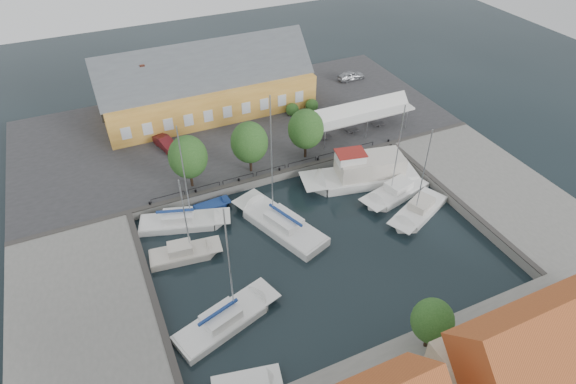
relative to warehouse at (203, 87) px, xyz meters
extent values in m
plane|color=black|center=(2.60, -28.36, -4.43)|extent=(140.00, 140.00, 0.00)
cube|color=#2D2D30|center=(2.60, -5.36, -3.93)|extent=(56.00, 26.00, 1.00)
cube|color=slate|center=(-19.40, -30.36, -3.93)|extent=(12.00, 24.00, 1.00)
cube|color=slate|center=(24.60, -30.36, -3.93)|extent=(12.00, 24.00, 1.00)
cube|color=#383533|center=(2.60, -18.06, -3.37)|extent=(56.00, 0.60, 0.12)
cube|color=#383533|center=(-13.70, -30.36, -3.37)|extent=(0.60, 24.00, 0.12)
cube|color=#383533|center=(18.90, -30.36, -3.37)|extent=(0.60, 24.00, 0.12)
cylinder|color=black|center=(-11.40, -17.76, -3.23)|extent=(0.24, 0.24, 0.40)
cylinder|color=black|center=(-6.40, -17.76, -3.23)|extent=(0.24, 0.24, 0.40)
cylinder|color=black|center=(-1.40, -17.76, -3.23)|extent=(0.24, 0.24, 0.40)
cylinder|color=black|center=(3.60, -17.76, -3.23)|extent=(0.24, 0.24, 0.40)
cylinder|color=black|center=(8.60, -17.76, -3.23)|extent=(0.24, 0.24, 0.40)
cylinder|color=black|center=(13.60, -17.76, -3.23)|extent=(0.24, 0.24, 0.40)
cylinder|color=black|center=(18.60, -17.76, -3.23)|extent=(0.24, 0.24, 0.40)
cube|color=gold|center=(0.60, -0.36, -1.18)|extent=(28.00, 10.00, 4.50)
cube|color=#474C51|center=(0.60, -0.36, 2.32)|extent=(28.56, 7.60, 7.60)
cube|color=gold|center=(-9.40, 5.64, -1.68)|extent=(6.00, 6.00, 3.50)
cube|color=brown|center=(-7.40, -0.36, 4.17)|extent=(0.60, 0.60, 1.20)
cube|color=silver|center=(16.60, -13.86, -0.73)|extent=(14.00, 4.00, 0.25)
cylinder|color=silver|center=(10.60, -15.66, -2.08)|extent=(0.10, 0.10, 2.70)
cylinder|color=silver|center=(10.60, -12.06, -2.08)|extent=(0.10, 0.10, 2.70)
cylinder|color=silver|center=(16.60, -15.66, -2.08)|extent=(0.10, 0.10, 2.70)
cylinder|color=silver|center=(16.60, -12.06, -2.08)|extent=(0.10, 0.10, 2.70)
cylinder|color=silver|center=(22.60, -15.66, -2.08)|extent=(0.10, 0.10, 2.70)
cylinder|color=silver|center=(22.60, -12.06, -2.08)|extent=(0.10, 0.10, 2.70)
cylinder|color=black|center=(-6.40, -16.36, -2.38)|extent=(0.30, 0.30, 2.10)
ellipsoid|color=#1C491A|center=(-6.40, -16.36, 0.46)|extent=(4.20, 4.20, 4.83)
cylinder|color=black|center=(0.60, -16.36, -2.38)|extent=(0.30, 0.30, 2.10)
ellipsoid|color=#1C491A|center=(0.60, -16.36, 0.46)|extent=(4.20, 4.20, 4.83)
cylinder|color=black|center=(7.60, -16.36, -2.38)|extent=(0.30, 0.30, 2.10)
ellipsoid|color=#1C491A|center=(7.60, -16.36, 0.46)|extent=(4.20, 4.20, 4.83)
imported|color=#A4A6AC|center=(23.49, -0.02, -2.70)|extent=(4.32, 1.81, 1.46)
imported|color=#5A1418|center=(-7.22, -7.61, -2.72)|extent=(2.66, 4.58, 1.43)
cube|color=white|center=(0.48, -26.39, -4.28)|extent=(6.43, 9.79, 1.50)
cube|color=white|center=(0.08, -25.32, -3.49)|extent=(6.94, 11.46, 0.08)
cube|color=white|center=(0.40, -26.18, -3.03)|extent=(3.47, 4.25, 0.90)
cylinder|color=silver|center=(-0.16, -24.67, 3.35)|extent=(0.12, 0.12, 13.75)
cube|color=navy|center=(0.48, -26.39, -2.28)|extent=(1.81, 4.37, 0.22)
cube|color=white|center=(12.84, -22.41, -4.33)|extent=(11.51, 6.18, 1.80)
cube|color=white|center=(11.50, -22.14, -3.39)|extent=(13.62, 6.45, 0.08)
cube|color=beige|center=(12.84, -22.41, -2.33)|extent=(8.05, 4.90, 2.20)
cube|color=white|center=(10.43, -21.92, -0.93)|extent=(3.39, 2.80, 1.20)
cube|color=maroon|center=(10.43, -21.92, -0.28)|extent=(3.68, 2.98, 0.10)
cube|color=white|center=(14.61, -25.97, -4.38)|extent=(7.44, 4.50, 1.30)
cube|color=white|center=(13.77, -26.18, -3.69)|extent=(8.76, 4.71, 0.08)
cube|color=white|center=(14.44, -26.01, -3.23)|extent=(3.17, 2.60, 0.90)
cylinder|color=silver|center=(13.26, -26.30, 1.70)|extent=(0.12, 0.12, 10.85)
cube|color=white|center=(14.97, -29.56, -4.38)|extent=(7.25, 5.31, 1.30)
cube|color=white|center=(14.21, -29.91, -3.69)|extent=(8.43, 5.77, 0.08)
cube|color=beige|center=(14.82, -29.63, -3.23)|extent=(3.22, 2.84, 0.90)
cylinder|color=silver|center=(13.75, -30.11, 1.30)|extent=(0.12, 0.12, 10.05)
cube|color=white|center=(-9.38, -20.96, -4.38)|extent=(8.04, 4.84, 1.30)
cube|color=white|center=(-8.48, -21.24, -3.69)|extent=(9.46, 5.18, 0.08)
cube|color=white|center=(-9.20, -21.01, -3.23)|extent=(3.44, 2.67, 0.90)
cylinder|color=silver|center=(-7.93, -21.40, 1.80)|extent=(0.12, 0.12, 11.05)
cube|color=navy|center=(-9.38, -20.96, -2.48)|extent=(3.68, 1.32, 0.22)
cube|color=beige|center=(-10.32, -25.61, -4.38)|extent=(5.83, 3.08, 1.30)
cube|color=beige|center=(-9.63, -25.70, -3.69)|extent=(6.93, 3.12, 0.08)
cube|color=beige|center=(-10.18, -25.63, -3.23)|extent=(2.41, 1.90, 0.90)
cylinder|color=silver|center=(-9.21, -25.75, 0.46)|extent=(0.12, 0.12, 8.37)
cube|color=white|center=(-9.28, -34.85, -4.38)|extent=(8.24, 5.15, 1.30)
cube|color=white|center=(-8.36, -34.56, -3.69)|extent=(9.67, 5.50, 0.08)
cube|color=white|center=(-9.10, -34.80, -3.23)|extent=(3.55, 2.84, 0.90)
cylinder|color=silver|center=(-7.81, -34.39, 1.94)|extent=(0.12, 0.12, 11.34)
cube|color=navy|center=(-9.28, -34.85, -2.48)|extent=(3.74, 1.38, 0.22)
cube|color=white|center=(-9.03, -40.70, -3.89)|extent=(5.37, 2.94, 0.08)
cube|color=navy|center=(-5.54, -19.74, -4.38)|extent=(3.33, 1.84, 0.80)
cube|color=navy|center=(-5.14, -19.71, -3.94)|extent=(3.96, 1.83, 0.08)
cube|color=#AF5425|center=(6.60, -51.36, 5.32)|extent=(12.36, 6.50, 6.50)
cube|color=brown|center=(3.60, -51.36, 6.97)|extent=(0.70, 0.70, 1.00)
camera|label=1|loc=(-14.27, -59.52, 29.20)|focal=30.00mm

